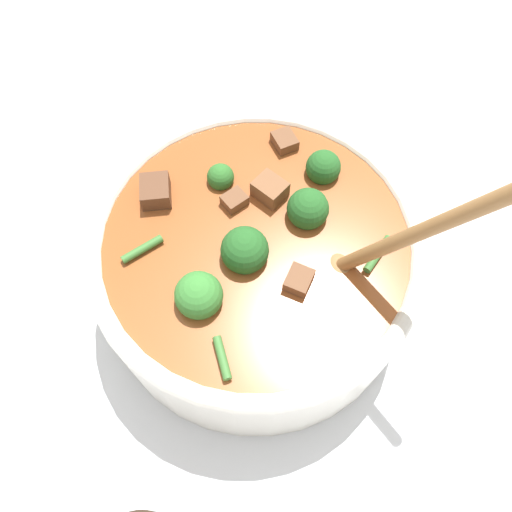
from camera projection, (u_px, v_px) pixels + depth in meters
ground_plane at (256, 288)px, 0.52m from camera, size 4.00×4.00×0.00m
stew_bowl at (256, 260)px, 0.47m from camera, size 0.30×0.30×0.27m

